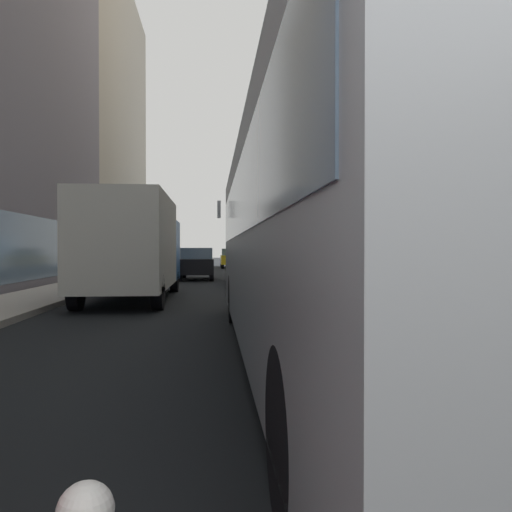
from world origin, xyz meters
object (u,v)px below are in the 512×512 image
at_px(box_truck, 133,245).
at_px(car_black_suv, 197,264).
at_px(car_yellow_taxi, 232,258).
at_px(transit_bus, 328,232).
at_px(car_grey_wagon, 248,265).

bearing_deg(box_truck, car_black_suv, 81.21).
height_order(car_black_suv, box_truck, box_truck).
height_order(car_black_suv, car_yellow_taxi, same).
distance_m(transit_bus, car_yellow_taxi, 34.91).
xyz_separation_m(transit_bus, car_yellow_taxi, (0.00, 34.90, -0.95)).
xyz_separation_m(car_grey_wagon, box_truck, (-4.00, -6.95, 0.84)).
bearing_deg(car_yellow_taxi, transit_bus, -90.00).
distance_m(transit_bus, box_truck, 9.38).
bearing_deg(car_black_suv, box_truck, -98.79).
distance_m(car_yellow_taxi, box_truck, 26.73).
relative_size(transit_bus, car_yellow_taxi, 2.59).
relative_size(transit_bus, car_black_suv, 2.79).
distance_m(car_grey_wagon, car_yellow_taxi, 19.47).
distance_m(car_black_suv, car_yellow_taxi, 16.25).
bearing_deg(box_truck, transit_bus, -64.76).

